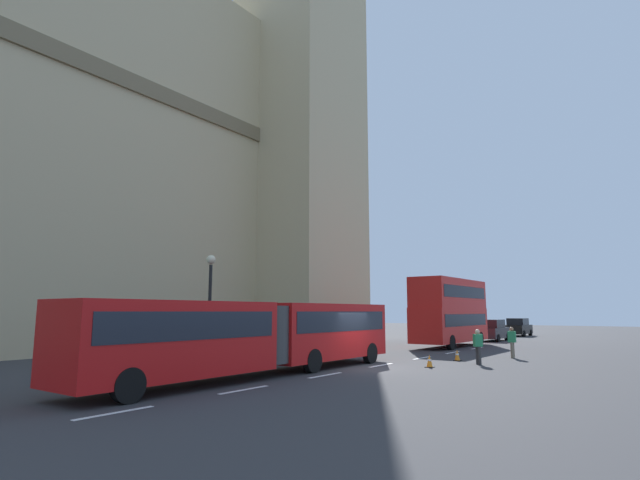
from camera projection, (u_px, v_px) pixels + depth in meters
The scene contains 11 objects.
ground_plane at pixel (367, 368), 22.45m from camera, with size 160.00×160.00×0.00m, color #333335.
lane_centre_marking at pixel (381, 365), 23.49m from camera, with size 29.80×0.16×0.01m.
articulated_bus at pixel (261, 332), 19.87m from camera, with size 16.28×2.54×2.90m.
double_decker_bus at pixel (450, 309), 36.33m from camera, with size 9.21×2.54×4.90m.
sedan_lead at pixel (493, 330), 43.14m from camera, with size 4.40×1.86×1.85m.
sedan_trailing at pixel (519, 327), 51.86m from camera, with size 4.40×1.86×1.85m.
traffic_cone_west at pixel (430, 361), 22.66m from camera, with size 0.36×0.36×0.58m.
traffic_cone_middle at pixel (457, 355), 25.73m from camera, with size 0.36×0.36×0.58m.
street_lamp at pixel (210, 301), 23.66m from camera, with size 0.44×0.44×5.27m.
pedestrian_near_cones at pixel (478, 345), 23.94m from camera, with size 0.46×0.45×1.69m.
pedestrian_by_kerb at pixel (512, 341), 27.22m from camera, with size 0.36×0.41×1.69m.
Camera 1 is at (-19.91, -11.83, 2.55)m, focal length 27.63 mm.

